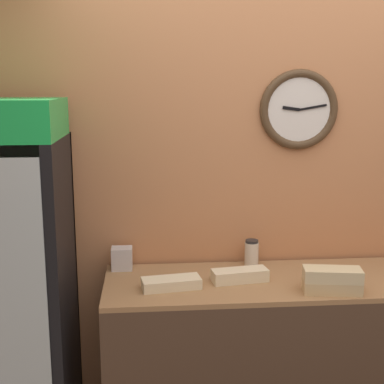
% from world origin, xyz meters
% --- Properties ---
extents(wall_back, '(5.20, 0.10, 2.70)m').
position_xyz_m(wall_back, '(0.00, 1.18, 1.35)').
color(wall_back, tan).
rests_on(wall_back, ground_plane).
extents(prep_counter, '(1.97, 0.58, 0.92)m').
position_xyz_m(prep_counter, '(0.00, 0.84, 0.46)').
color(prep_counter, '#4C3828').
rests_on(prep_counter, ground_plane).
extents(beverage_cooler, '(0.67, 0.61, 1.84)m').
position_xyz_m(beverage_cooler, '(-1.49, 0.87, 0.99)').
color(beverage_cooler, black).
rests_on(beverage_cooler, ground_plane).
extents(sandwich_stack_bottom, '(0.29, 0.16, 0.06)m').
position_xyz_m(sandwich_stack_bottom, '(0.11, 0.64, 0.95)').
color(sandwich_stack_bottom, tan).
rests_on(sandwich_stack_bottom, prep_counter).
extents(sandwich_stack_middle, '(0.29, 0.16, 0.06)m').
position_xyz_m(sandwich_stack_middle, '(0.11, 0.64, 1.01)').
color(sandwich_stack_middle, beige).
rests_on(sandwich_stack_middle, sandwich_stack_bottom).
extents(sandwich_flat_left, '(0.29, 0.14, 0.06)m').
position_xyz_m(sandwich_flat_left, '(-0.30, 0.83, 0.95)').
color(sandwich_flat_left, beige).
rests_on(sandwich_flat_left, prep_counter).
extents(sandwich_flat_right, '(0.30, 0.15, 0.05)m').
position_xyz_m(sandwich_flat_right, '(-0.65, 0.76, 0.95)').
color(sandwich_flat_right, beige).
rests_on(sandwich_flat_right, prep_counter).
extents(condiment_jar, '(0.08, 0.08, 0.14)m').
position_xyz_m(condiment_jar, '(-0.20, 1.06, 0.99)').
color(condiment_jar, silver).
rests_on(condiment_jar, prep_counter).
extents(napkin_dispenser, '(0.11, 0.09, 0.12)m').
position_xyz_m(napkin_dispenser, '(-0.90, 1.06, 0.98)').
color(napkin_dispenser, silver).
rests_on(napkin_dispenser, prep_counter).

